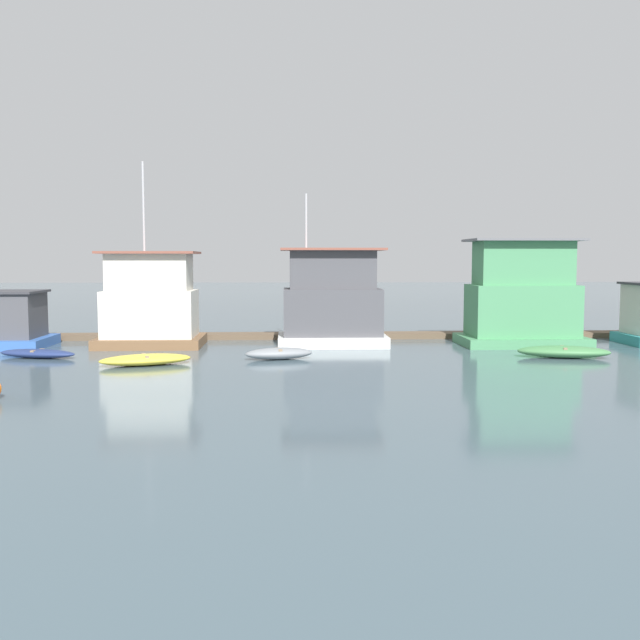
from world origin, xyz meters
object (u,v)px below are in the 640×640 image
(dinghy_yellow, at_px, (146,360))
(dinghy_grey, at_px, (279,353))
(dinghy_green, at_px, (564,352))
(houseboat_green, at_px, (522,299))
(dinghy_navy, at_px, (37,353))
(houseboat_brown, at_px, (150,303))
(houseboat_white, at_px, (332,302))

(dinghy_yellow, bearing_deg, dinghy_grey, 14.42)
(dinghy_yellow, height_order, dinghy_grey, dinghy_grey)
(dinghy_green, bearing_deg, dinghy_yellow, -175.76)
(dinghy_yellow, xyz_separation_m, dinghy_grey, (5.59, 1.44, 0.03))
(houseboat_green, xyz_separation_m, dinghy_navy, (-23.37, -3.72, -2.21))
(houseboat_brown, height_order, dinghy_green, houseboat_brown)
(houseboat_green, height_order, dinghy_navy, houseboat_green)
(dinghy_grey, bearing_deg, dinghy_green, -0.32)
(houseboat_green, relative_size, dinghy_green, 1.48)
(houseboat_green, bearing_deg, dinghy_green, -85.66)
(houseboat_green, xyz_separation_m, dinghy_yellow, (-18.07, -6.14, -2.18))
(dinghy_navy, bearing_deg, dinghy_yellow, -24.55)
(houseboat_white, relative_size, dinghy_navy, 2.03)
(dinghy_grey, xyz_separation_m, dinghy_green, (12.84, -0.07, 0.01))
(houseboat_green, xyz_separation_m, dinghy_grey, (-12.48, -4.70, -2.14))
(dinghy_yellow, bearing_deg, dinghy_navy, 155.45)
(dinghy_yellow, bearing_deg, houseboat_white, 38.52)
(houseboat_white, distance_m, dinghy_yellow, 10.77)
(houseboat_white, distance_m, dinghy_grey, 6.14)
(houseboat_white, bearing_deg, dinghy_yellow, -141.48)
(dinghy_yellow, bearing_deg, houseboat_green, 18.78)
(dinghy_navy, distance_m, dinghy_green, 23.75)
(dinghy_green, bearing_deg, houseboat_white, 152.75)
(houseboat_green, distance_m, dinghy_yellow, 19.21)
(dinghy_grey, bearing_deg, houseboat_green, 20.66)
(houseboat_white, relative_size, houseboat_green, 1.23)
(dinghy_grey, bearing_deg, dinghy_yellow, -165.58)
(dinghy_grey, bearing_deg, houseboat_white, 62.43)
(dinghy_grey, height_order, dinghy_green, dinghy_green)
(dinghy_yellow, xyz_separation_m, dinghy_green, (18.43, 1.37, 0.04))
(houseboat_brown, height_order, dinghy_grey, houseboat_brown)
(dinghy_navy, bearing_deg, houseboat_white, 17.07)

